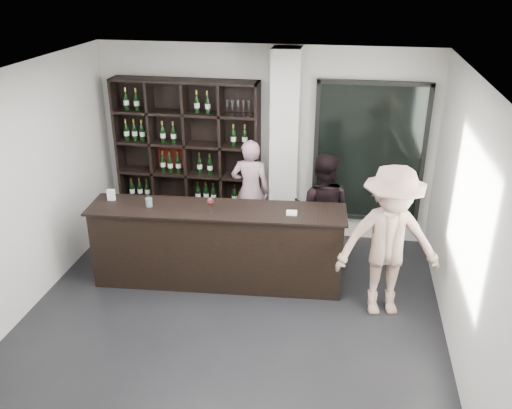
% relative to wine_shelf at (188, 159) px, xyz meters
% --- Properties ---
extents(floor, '(5.00, 5.50, 0.01)m').
position_rel_wine_shelf_xyz_m(floor, '(1.15, -2.57, -1.20)').
color(floor, black).
rests_on(floor, ground).
extents(wine_shelf, '(2.20, 0.35, 2.40)m').
position_rel_wine_shelf_xyz_m(wine_shelf, '(0.00, 0.00, 0.00)').
color(wine_shelf, black).
rests_on(wine_shelf, floor).
extents(structural_column, '(0.40, 0.40, 2.90)m').
position_rel_wine_shelf_xyz_m(structural_column, '(1.50, -0.10, 0.25)').
color(structural_column, silver).
rests_on(structural_column, floor).
extents(glass_panel, '(1.60, 0.08, 2.10)m').
position_rel_wine_shelf_xyz_m(glass_panel, '(2.70, 0.12, 0.20)').
color(glass_panel, black).
rests_on(glass_panel, floor).
extents(tasting_counter, '(3.29, 0.68, 1.08)m').
position_rel_wine_shelf_xyz_m(tasting_counter, '(0.80, -1.47, -0.66)').
color(tasting_counter, black).
rests_on(tasting_counter, floor).
extents(taster_pink, '(0.59, 0.39, 1.60)m').
position_rel_wine_shelf_xyz_m(taster_pink, '(1.00, -0.17, -0.40)').
color(taster_pink, '#D19EAD').
rests_on(taster_pink, floor).
extents(taster_black, '(0.87, 0.72, 1.64)m').
position_rel_wine_shelf_xyz_m(taster_black, '(2.10, -0.72, -0.38)').
color(taster_black, black).
rests_on(taster_black, floor).
extents(customer, '(1.34, 0.92, 1.90)m').
position_rel_wine_shelf_xyz_m(customer, '(2.94, -1.76, -0.25)').
color(customer, '#987666').
rests_on(customer, floor).
extents(wine_glass, '(0.10, 0.10, 0.22)m').
position_rel_wine_shelf_xyz_m(wine_glass, '(0.75, -1.57, -0.01)').
color(wine_glass, white).
rests_on(wine_glass, tasting_counter).
extents(spit_cup, '(0.10, 0.10, 0.11)m').
position_rel_wine_shelf_xyz_m(spit_cup, '(-0.06, -1.55, -0.06)').
color(spit_cup, '#A0BAC6').
rests_on(spit_cup, tasting_counter).
extents(napkin_stack, '(0.14, 0.14, 0.02)m').
position_rel_wine_shelf_xyz_m(napkin_stack, '(1.76, -1.45, -0.11)').
color(napkin_stack, white).
rests_on(napkin_stack, tasting_counter).
extents(card_stand, '(0.10, 0.06, 0.15)m').
position_rel_wine_shelf_xyz_m(card_stand, '(-0.62, -1.44, -0.04)').
color(card_stand, white).
rests_on(card_stand, tasting_counter).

